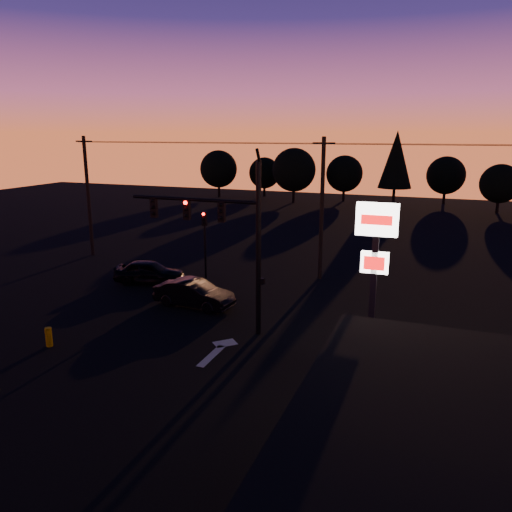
% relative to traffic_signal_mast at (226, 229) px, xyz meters
% --- Properties ---
extents(ground, '(120.00, 120.00, 0.00)m').
position_rel_traffic_signal_mast_xyz_m(ground, '(0.10, -3.99, -4.94)').
color(ground, black).
rests_on(ground, ground).
extents(lane_arrow, '(1.20, 3.10, 0.01)m').
position_rel_traffic_signal_mast_xyz_m(lane_arrow, '(0.60, -2.33, -4.93)').
color(lane_arrow, beige).
rests_on(lane_arrow, ground).
extents(traffic_signal_mast, '(6.79, 0.52, 8.58)m').
position_rel_traffic_signal_mast_xyz_m(traffic_signal_mast, '(0.00, 0.00, 0.00)').
color(traffic_signal_mast, black).
rests_on(traffic_signal_mast, ground).
extents(secondary_signal, '(0.30, 0.31, 4.35)m').
position_rel_traffic_signal_mast_xyz_m(secondary_signal, '(-4.90, 7.49, -2.07)').
color(secondary_signal, black).
rests_on(secondary_signal, ground).
extents(pylon_sign, '(1.50, 0.28, 6.80)m').
position_rel_traffic_signal_mast_xyz_m(pylon_sign, '(7.10, -2.49, -0.02)').
color(pylon_sign, black).
rests_on(pylon_sign, ground).
extents(utility_pole_0, '(1.40, 0.26, 9.00)m').
position_rel_traffic_signal_mast_xyz_m(utility_pole_0, '(-15.90, 10.01, -0.34)').
color(utility_pole_0, black).
rests_on(utility_pole_0, ground).
extents(utility_pole_1, '(1.40, 0.26, 9.00)m').
position_rel_traffic_signal_mast_xyz_m(utility_pole_1, '(2.10, 10.01, -0.34)').
color(utility_pole_1, black).
rests_on(utility_pole_1, ground).
extents(power_wires, '(36.00, 1.22, 0.07)m').
position_rel_traffic_signal_mast_xyz_m(power_wires, '(2.10, 10.01, 3.63)').
color(power_wires, black).
rests_on(power_wires, ground).
extents(bollard, '(0.29, 0.29, 0.87)m').
position_rel_traffic_signal_mast_xyz_m(bollard, '(-6.58, -4.65, -4.50)').
color(bollard, '#D49B00').
rests_on(bollard, ground).
extents(tree_0, '(5.36, 5.36, 6.74)m').
position_rel_traffic_signal_mast_xyz_m(tree_0, '(-21.90, 46.01, -0.88)').
color(tree_0, black).
rests_on(tree_0, ground).
extents(tree_1, '(4.54, 4.54, 5.71)m').
position_rel_traffic_signal_mast_xyz_m(tree_1, '(-15.90, 49.01, -1.50)').
color(tree_1, black).
rests_on(tree_1, ground).
extents(tree_2, '(5.77, 5.78, 7.26)m').
position_rel_traffic_signal_mast_xyz_m(tree_2, '(-9.90, 44.01, -0.57)').
color(tree_2, black).
rests_on(tree_2, ground).
extents(tree_3, '(4.95, 4.95, 6.22)m').
position_rel_traffic_signal_mast_xyz_m(tree_3, '(-3.90, 48.01, -1.19)').
color(tree_3, black).
rests_on(tree_3, ground).
extents(tree_4, '(4.18, 4.18, 9.50)m').
position_rel_traffic_signal_mast_xyz_m(tree_4, '(3.10, 45.01, 0.99)').
color(tree_4, black).
rests_on(tree_4, ground).
extents(tree_5, '(4.95, 4.95, 6.22)m').
position_rel_traffic_signal_mast_xyz_m(tree_5, '(9.10, 50.01, -1.19)').
color(tree_5, black).
rests_on(tree_5, ground).
extents(tree_6, '(4.54, 4.54, 5.71)m').
position_rel_traffic_signal_mast_xyz_m(tree_6, '(15.10, 44.01, -1.50)').
color(tree_6, black).
rests_on(tree_6, ground).
extents(car_left, '(4.61, 2.66, 1.47)m').
position_rel_traffic_signal_mast_xyz_m(car_left, '(-7.66, 5.15, -4.20)').
color(car_left, black).
rests_on(car_left, ground).
extents(car_mid, '(4.55, 1.92, 1.46)m').
position_rel_traffic_signal_mast_xyz_m(car_mid, '(-3.00, 2.30, -4.20)').
color(car_mid, black).
rests_on(car_mid, ground).
extents(suv_parked, '(4.32, 4.97, 1.27)m').
position_rel_traffic_signal_mast_xyz_m(suv_parked, '(7.80, -6.36, -4.30)').
color(suv_parked, black).
rests_on(suv_parked, ground).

